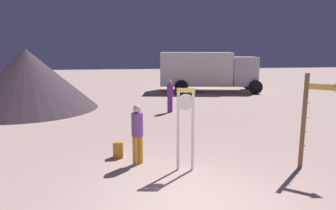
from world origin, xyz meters
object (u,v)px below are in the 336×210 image
object	(u,v)px
backpack	(118,150)
person_near_clock	(137,131)
person_distant	(170,94)
standing_clock	(186,121)
dome_tent	(28,79)
arrow_sign	(317,108)
box_truck_near	(207,70)

from	to	relation	value
backpack	person_near_clock	bearing A→B (deg)	-46.89
person_distant	standing_clock	bearing A→B (deg)	-95.00
person_near_clock	person_distant	world-z (taller)	person_near_clock
dome_tent	arrow_sign	bearing A→B (deg)	-44.45
person_near_clock	box_truck_near	size ratio (longest dim) A/B	0.22
person_near_clock	dome_tent	world-z (taller)	dome_tent
backpack	box_truck_near	bearing A→B (deg)	65.26
backpack	dome_tent	bearing A→B (deg)	120.95
person_near_clock	backpack	world-z (taller)	person_near_clock
arrow_sign	dome_tent	bearing A→B (deg)	135.55
standing_clock	backpack	world-z (taller)	standing_clock
standing_clock	person_near_clock	size ratio (longest dim) A/B	1.30
standing_clock	arrow_sign	distance (m)	3.18
backpack	box_truck_near	world-z (taller)	box_truck_near
arrow_sign	person_distant	size ratio (longest dim) A/B	1.55
backpack	person_distant	xyz separation A→B (m)	(2.30, 5.86, 0.66)
box_truck_near	dome_tent	bearing A→B (deg)	-153.79
person_near_clock	backpack	distance (m)	1.02
arrow_sign	person_near_clock	world-z (taller)	arrow_sign
standing_clock	box_truck_near	distance (m)	14.55
standing_clock	dome_tent	bearing A→B (deg)	125.53
standing_clock	box_truck_near	size ratio (longest dim) A/B	0.29
person_near_clock	dome_tent	distance (m)	9.68
person_distant	box_truck_near	distance (m)	7.82
backpack	box_truck_near	distance (m)	14.14
arrow_sign	person_near_clock	distance (m)	4.47
standing_clock	backpack	xyz separation A→B (m)	(-1.69, 1.14, -1.05)
arrow_sign	box_truck_near	distance (m)	14.41
box_truck_near	arrow_sign	bearing A→B (deg)	-94.25
arrow_sign	person_distant	distance (m)	7.90
person_distant	box_truck_near	bearing A→B (deg)	62.59
backpack	person_distant	size ratio (longest dim) A/B	0.28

